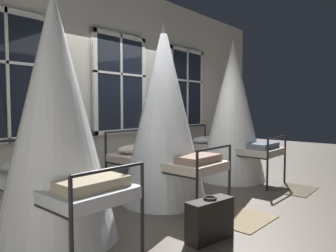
{
  "coord_description": "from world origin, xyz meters",
  "views": [
    {
      "loc": [
        -3.62,
        -3.02,
        1.43
      ],
      "look_at": [
        0.02,
        0.08,
        1.14
      ],
      "focal_mm": 33.95,
      "sensor_mm": 36.0,
      "label": 1
    }
  ],
  "objects_px": {
    "suitcase_dark": "(210,219)",
    "cot_first": "(55,120)",
    "cot_second": "(164,115)",
    "cot_third": "(232,112)"
  },
  "relations": [
    {
      "from": "suitcase_dark",
      "to": "cot_first",
      "type": "bearing_deg",
      "value": 140.03
    },
    {
      "from": "cot_first",
      "to": "cot_second",
      "type": "bearing_deg",
      "value": -87.34
    },
    {
      "from": "cot_first",
      "to": "cot_second",
      "type": "height_order",
      "value": "cot_second"
    },
    {
      "from": "cot_first",
      "to": "suitcase_dark",
      "type": "bearing_deg",
      "value": -139.11
    },
    {
      "from": "cot_first",
      "to": "cot_third",
      "type": "distance_m",
      "value": 3.77
    },
    {
      "from": "cot_second",
      "to": "cot_third",
      "type": "bearing_deg",
      "value": -90.9
    },
    {
      "from": "cot_third",
      "to": "suitcase_dark",
      "type": "height_order",
      "value": "cot_third"
    },
    {
      "from": "cot_second",
      "to": "suitcase_dark",
      "type": "relative_size",
      "value": 4.59
    },
    {
      "from": "cot_first",
      "to": "suitcase_dark",
      "type": "relative_size",
      "value": 4.53
    },
    {
      "from": "cot_first",
      "to": "cot_second",
      "type": "distance_m",
      "value": 1.81
    }
  ]
}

